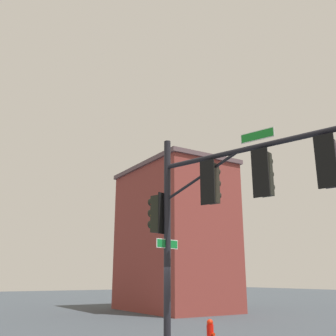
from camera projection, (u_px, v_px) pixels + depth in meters
name	position (u px, v px, depth m)	size (l,w,h in m)	color
signal_pole_assembly	(218.00, 199.00, 10.44)	(5.93, 2.26, 6.27)	black
fire_hydrant	(210.00, 332.00, 13.34)	(0.33, 0.24, 0.83)	red
brick_building	(174.00, 236.00, 27.86)	(8.83, 5.76, 10.08)	brown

